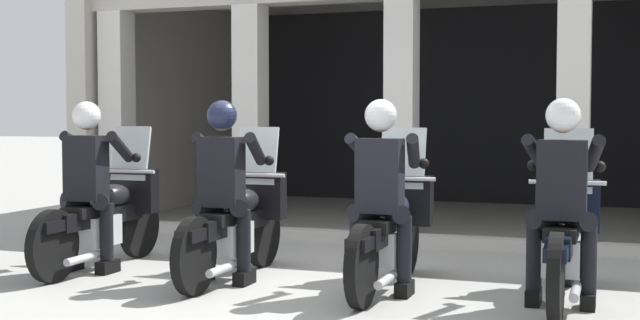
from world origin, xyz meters
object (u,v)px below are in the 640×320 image
motorcycle_center_right (390,229)px  police_officer_center_right (381,179)px  motorcycle_far_right (564,236)px  police_officer_far_right (562,184)px  police_officer_far_left (88,171)px  motorcycle_center_left (238,222)px  motorcycle_far_left (107,215)px  police_officer_center_left (223,175)px

motorcycle_center_right → police_officer_center_right: bearing=-88.8°
motorcycle_far_right → police_officer_far_right: bearing=-84.7°
police_officer_far_left → motorcycle_far_right: 4.26m
police_officer_center_right → motorcycle_far_right: (1.41, 0.32, -0.44)m
police_officer_far_left → motorcycle_center_left: 1.49m
police_officer_center_right → motorcycle_center_right: bearing=91.2°
motorcycle_far_right → motorcycle_center_right: bearing=-173.1°
motorcycle_center_right → police_officer_far_right: (1.41, -0.25, 0.44)m
motorcycle_center_right → police_officer_center_right: 0.52m
police_officer_center_right → police_officer_far_right: size_ratio=1.00×
motorcycle_far_right → police_officer_far_right: police_officer_far_right is taller
motorcycle_center_left → police_officer_center_right: bearing=-2.6°
motorcycle_far_left → motorcycle_center_left: (1.41, -0.06, 0.00)m
motorcycle_center_left → police_officer_center_right: 1.50m
motorcycle_far_right → motorcycle_center_left: bearing=-173.6°
motorcycle_center_left → motorcycle_far_left: bearing=-173.9°
motorcycle_center_left → motorcycle_far_right: 2.82m
motorcycle_center_right → motorcycle_far_left: bearing=-179.5°
police_officer_center_left → motorcycle_far_right: police_officer_center_left is taller
police_officer_center_left → police_officer_far_right: bearing=9.3°
police_officer_center_right → police_officer_far_right: (1.41, 0.03, 0.00)m
police_officer_center_right → motorcycle_far_right: bearing=14.1°
police_officer_far_left → police_officer_center_right: bearing=0.3°
motorcycle_center_right → police_officer_far_right: bearing=-8.6°
motorcycle_far_left → police_officer_center_left: size_ratio=1.29×
police_officer_center_right → police_officer_far_right: bearing=2.8°
motorcycle_far_left → motorcycle_far_right: bearing=1.1°
police_officer_far_right → motorcycle_center_left: bearing=-179.4°
motorcycle_center_right → police_officer_center_left: bearing=-166.8°
motorcycle_center_right → motorcycle_center_left: bearing=-178.2°
police_officer_far_left → police_officer_center_right: same height
police_officer_far_left → motorcycle_far_right: size_ratio=0.78×
police_officer_center_left → police_officer_far_right: (2.82, 0.04, 0.00)m
motorcycle_far_right → police_officer_center_right: bearing=-161.8°
motorcycle_far_left → police_officer_far_right: size_ratio=1.29×
motorcycle_center_left → police_officer_far_right: 2.86m
motorcycle_center_left → motorcycle_far_right: same height
motorcycle_center_right → motorcycle_far_right: bearing=2.8°
police_officer_far_right → police_officer_far_left: bearing=-174.7°
police_officer_far_right → police_officer_center_left: bearing=-173.6°
motorcycle_far_left → motorcycle_center_left: size_ratio=1.00×
police_officer_center_left → motorcycle_far_right: bearing=15.0°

